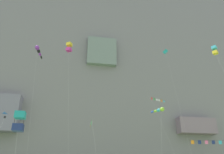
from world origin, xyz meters
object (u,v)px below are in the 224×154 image
kite_windsock_near_cliff (38,51)px  kite_banner_upper_right (159,104)px  kite_diamond_high_center (168,63)px  kite_box_mid_left (69,47)px  kite_banner_low_left (92,129)px  kite_box_far_right (19,121)px  kite_box_front_field (215,50)px  kite_banner_high_right (211,144)px  kite_delta_upper_left (6,121)px  kite_windsock_high_left (159,110)px

kite_windsock_near_cliff → kite_banner_upper_right: bearing=-1.6°
kite_diamond_high_center → kite_box_mid_left: bearing=169.4°
kite_diamond_high_center → kite_banner_low_left: bearing=-152.7°
kite_box_far_right → kite_banner_upper_right: bearing=40.7°
kite_box_front_field → kite_banner_high_right: 19.98m
kite_box_front_field → kite_diamond_high_center: kite_diamond_high_center is taller
kite_box_far_right → kite_banner_upper_right: size_ratio=0.50×
kite_box_front_field → kite_diamond_high_center: size_ratio=0.85×
kite_box_far_right → kite_diamond_high_center: size_ratio=0.33×
kite_box_far_right → kite_banner_high_right: kite_box_far_right is taller
kite_banner_high_right → kite_diamond_high_center: 24.28m
kite_banner_low_left → kite_delta_upper_left: kite_delta_upper_left is taller
kite_windsock_high_left → kite_box_mid_left: (-17.93, 8.47, 17.06)m
kite_box_far_right → kite_banner_upper_right: kite_banner_upper_right is taller
kite_windsock_high_left → kite_diamond_high_center: 14.19m
kite_banner_high_right → kite_windsock_near_cliff: size_ratio=0.27×
kite_banner_low_left → kite_windsock_near_cliff: size_ratio=0.36×
kite_diamond_high_center → kite_windsock_high_left: bearing=-140.1°
kite_delta_upper_left → kite_box_far_right: size_ratio=1.16×
kite_box_front_field → kite_box_mid_left: bearing=154.0°
kite_windsock_near_cliff → kite_box_mid_left: kite_box_mid_left is taller
kite_windsock_high_left → kite_banner_high_right: size_ratio=1.85×
kite_box_front_field → kite_box_far_right: (-31.66, -7.85, -16.80)m
kite_box_far_right → kite_windsock_near_cliff: kite_windsock_near_cliff is taller
kite_delta_upper_left → kite_diamond_high_center: size_ratio=0.38×
kite_banner_low_left → kite_windsock_high_left: 14.63m
kite_banner_low_left → kite_windsock_high_left: kite_windsock_high_left is taller
kite_banner_low_left → kite_diamond_high_center: (17.83, 9.18, 17.50)m
kite_banner_low_left → kite_delta_upper_left: (-12.51, 0.96, 0.99)m
kite_delta_upper_left → kite_box_front_field: bearing=-2.1°
kite_banner_low_left → kite_windsock_high_left: bearing=21.3°
kite_box_far_right → kite_banner_high_right: bearing=8.3°
kite_box_far_right → kite_banner_upper_right: 34.30m
kite_box_far_right → kite_diamond_high_center: bearing=33.4°
kite_delta_upper_left → kite_windsock_high_left: (25.35, 4.05, 3.90)m
kite_diamond_high_center → kite_box_front_field: bearing=-60.8°
kite_delta_upper_left → kite_windsock_high_left: 25.96m
kite_box_far_right → kite_box_mid_left: 31.77m
kite_windsock_near_cliff → kite_box_mid_left: size_ratio=0.94×
kite_banner_low_left → kite_banner_high_right: kite_banner_low_left is taller
kite_banner_high_right → kite_banner_upper_right: bearing=88.6°
kite_box_mid_left → kite_windsock_high_left: bearing=-25.3°
kite_windsock_high_left → kite_box_far_right: bearing=-148.3°
kite_banner_upper_right → kite_box_far_right: bearing=-139.3°
kite_banner_low_left → kite_banner_upper_right: 22.84m
kite_box_front_field → kite_banner_high_right: kite_box_front_field is taller
kite_delta_upper_left → kite_box_front_field: size_ratio=0.44×
kite_banner_upper_right → kite_windsock_near_cliff: kite_windsock_near_cliff is taller
kite_box_mid_left → kite_windsock_near_cliff: bearing=175.2°
kite_delta_upper_left → kite_banner_high_right: bearing=-11.0°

